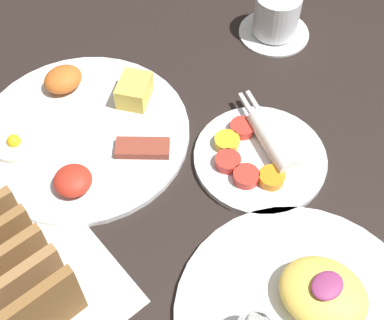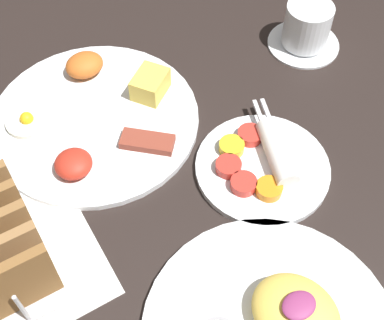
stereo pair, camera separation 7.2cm
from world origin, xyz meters
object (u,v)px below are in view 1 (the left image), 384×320
(plate_breakfast, at_px, (84,129))
(coffee_cup, at_px, (276,17))
(plate_condiments, at_px, (258,154))
(plate_foreground, at_px, (306,311))
(toast_rack, at_px, (11,274))

(plate_breakfast, bearing_deg, coffee_cup, -4.11)
(plate_condiments, bearing_deg, coffee_cup, 39.60)
(plate_foreground, distance_m, coffee_cup, 0.50)
(plate_condiments, xyz_separation_m, plate_foreground, (-0.12, -0.20, 0.00))
(plate_condiments, relative_size, plate_foreground, 0.63)
(plate_condiments, distance_m, toast_rack, 0.36)
(coffee_cup, bearing_deg, plate_condiments, -140.40)
(plate_condiments, distance_m, plate_foreground, 0.23)
(toast_rack, distance_m, coffee_cup, 0.58)
(toast_rack, bearing_deg, coffee_cup, 13.03)
(toast_rack, height_order, coffee_cup, toast_rack)
(plate_breakfast, bearing_deg, toast_rack, -141.11)
(plate_condiments, bearing_deg, toast_rack, 173.42)
(plate_breakfast, bearing_deg, plate_foreground, -84.01)
(plate_condiments, xyz_separation_m, toast_rack, (-0.36, 0.04, 0.04))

